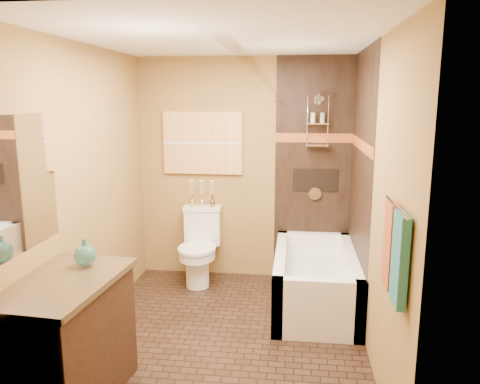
# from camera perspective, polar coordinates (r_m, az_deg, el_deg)

# --- Properties ---
(floor) EXTENTS (3.00, 3.00, 0.00)m
(floor) POSITION_cam_1_polar(r_m,az_deg,el_deg) (4.28, -1.85, -17.23)
(floor) COLOR black
(floor) RESTS_ON ground
(wall_left) EXTENTS (0.02, 3.00, 2.50)m
(wall_left) POSITION_cam_1_polar(r_m,az_deg,el_deg) (4.19, -18.40, -0.19)
(wall_left) COLOR olive
(wall_left) RESTS_ON floor
(wall_right) EXTENTS (0.02, 3.00, 2.50)m
(wall_right) POSITION_cam_1_polar(r_m,az_deg,el_deg) (3.84, 16.00, -1.06)
(wall_right) COLOR olive
(wall_right) RESTS_ON floor
(wall_back) EXTENTS (2.40, 0.02, 2.50)m
(wall_back) POSITION_cam_1_polar(r_m,az_deg,el_deg) (5.30, 0.52, 2.73)
(wall_back) COLOR olive
(wall_back) RESTS_ON floor
(wall_front) EXTENTS (2.40, 0.02, 2.50)m
(wall_front) POSITION_cam_1_polar(r_m,az_deg,el_deg) (2.42, -7.47, -8.01)
(wall_front) COLOR olive
(wall_front) RESTS_ON floor
(ceiling) EXTENTS (3.00, 3.00, 0.00)m
(ceiling) POSITION_cam_1_polar(r_m,az_deg,el_deg) (3.78, -2.10, 18.23)
(ceiling) COLOR silver
(ceiling) RESTS_ON wall_back
(alcove_tile_back) EXTENTS (0.85, 0.01, 2.50)m
(alcove_tile_back) POSITION_cam_1_polar(r_m,az_deg,el_deg) (5.26, 8.93, 2.53)
(alcove_tile_back) COLOR black
(alcove_tile_back) RESTS_ON wall_back
(alcove_tile_right) EXTENTS (0.01, 1.50, 2.50)m
(alcove_tile_right) POSITION_cam_1_polar(r_m,az_deg,el_deg) (4.57, 14.41, 0.96)
(alcove_tile_right) COLOR black
(alcove_tile_right) RESTS_ON wall_right
(mosaic_band_back) EXTENTS (0.85, 0.01, 0.10)m
(mosaic_band_back) POSITION_cam_1_polar(r_m,az_deg,el_deg) (5.21, 9.06, 6.53)
(mosaic_band_back) COLOR #94341A
(mosaic_band_back) RESTS_ON alcove_tile_back
(mosaic_band_right) EXTENTS (0.01, 1.50, 0.10)m
(mosaic_band_right) POSITION_cam_1_polar(r_m,az_deg,el_deg) (4.52, 14.52, 5.59)
(mosaic_band_right) COLOR #94341A
(mosaic_band_right) RESTS_ON alcove_tile_right
(alcove_niche) EXTENTS (0.50, 0.01, 0.25)m
(alcove_niche) POSITION_cam_1_polar(r_m,az_deg,el_deg) (5.27, 9.17, 1.44)
(alcove_niche) COLOR black
(alcove_niche) RESTS_ON alcove_tile_back
(shower_fixtures) EXTENTS (0.24, 0.33, 1.16)m
(shower_fixtures) POSITION_cam_1_polar(r_m,az_deg,el_deg) (5.11, 9.40, 6.94)
(shower_fixtures) COLOR silver
(shower_fixtures) RESTS_ON floor
(curtain_rod) EXTENTS (0.03, 1.55, 0.03)m
(curtain_rod) POSITION_cam_1_polar(r_m,az_deg,el_deg) (4.46, 4.65, 10.99)
(curtain_rod) COLOR silver
(curtain_rod) RESTS_ON wall_back
(towel_bar) EXTENTS (0.02, 0.55, 0.02)m
(towel_bar) POSITION_cam_1_polar(r_m,az_deg,el_deg) (2.79, 18.52, -1.65)
(towel_bar) COLOR silver
(towel_bar) RESTS_ON wall_right
(towel_teal) EXTENTS (0.05, 0.22, 0.52)m
(towel_teal) POSITION_cam_1_polar(r_m,az_deg,el_deg) (2.74, 18.90, -7.78)
(towel_teal) COLOR #1E6563
(towel_teal) RESTS_ON towel_bar
(towel_rust) EXTENTS (0.05, 0.22, 0.52)m
(towel_rust) POSITION_cam_1_polar(r_m,az_deg,el_deg) (2.98, 17.89, -6.16)
(towel_rust) COLOR maroon
(towel_rust) RESTS_ON towel_bar
(sunset_painting) EXTENTS (0.90, 0.04, 0.70)m
(sunset_painting) POSITION_cam_1_polar(r_m,az_deg,el_deg) (5.31, -4.57, 5.97)
(sunset_painting) COLOR #CC7130
(sunset_painting) RESTS_ON wall_back
(vanity_mirror) EXTENTS (0.01, 1.00, 0.90)m
(vanity_mirror) POSITION_cam_1_polar(r_m,az_deg,el_deg) (3.28, -25.85, 0.60)
(vanity_mirror) COLOR white
(vanity_mirror) RESTS_ON wall_left
(bathtub) EXTENTS (0.80, 1.50, 0.55)m
(bathtub) POSITION_cam_1_polar(r_m,az_deg,el_deg) (4.83, 9.14, -11.02)
(bathtub) COLOR white
(bathtub) RESTS_ON floor
(toilet) EXTENTS (0.44, 0.64, 0.84)m
(toilet) POSITION_cam_1_polar(r_m,az_deg,el_deg) (5.28, -4.96, -6.58)
(toilet) COLOR white
(toilet) RESTS_ON floor
(vanity) EXTENTS (0.69, 1.05, 0.89)m
(vanity) POSITION_cam_1_polar(r_m,az_deg,el_deg) (3.49, -20.48, -16.75)
(vanity) COLOR black
(vanity) RESTS_ON floor
(teal_bottle) EXTENTS (0.18, 0.18, 0.25)m
(teal_bottle) POSITION_cam_1_polar(r_m,az_deg,el_deg) (3.48, -18.39, -7.02)
(teal_bottle) COLOR #246C64
(teal_bottle) RESTS_ON vanity
(bud_vases) EXTENTS (0.30, 0.06, 0.29)m
(bud_vases) POSITION_cam_1_polar(r_m,az_deg,el_deg) (5.31, -4.66, -0.07)
(bud_vases) COLOR gold
(bud_vases) RESTS_ON toilet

